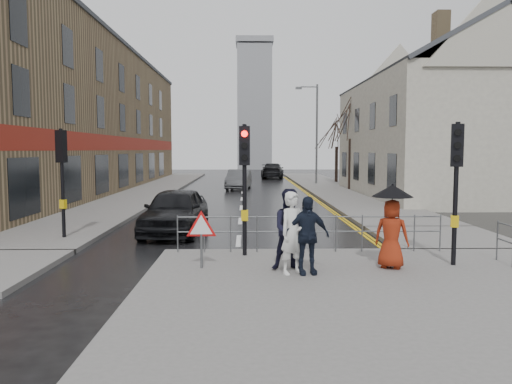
{
  "coord_description": "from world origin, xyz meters",
  "views": [
    {
      "loc": [
        0.24,
        -12.65,
        2.89
      ],
      "look_at": [
        0.56,
        3.42,
        1.52
      ],
      "focal_mm": 35.0,
      "sensor_mm": 36.0,
      "label": 1
    }
  ],
  "objects_px": {
    "car_parked": "(175,211)",
    "car_mid": "(239,179)",
    "pedestrian_b": "(291,229)",
    "pedestrian_d": "(307,235)",
    "pedestrian_a": "(293,233)",
    "pedestrian_with_umbrella": "(392,222)"
  },
  "relations": [
    {
      "from": "car_mid",
      "to": "car_parked",
      "type": "bearing_deg",
      "value": -89.9
    },
    {
      "from": "pedestrian_a",
      "to": "pedestrian_with_umbrella",
      "type": "distance_m",
      "value": 2.39
    },
    {
      "from": "pedestrian_d",
      "to": "car_parked",
      "type": "relative_size",
      "value": 0.37
    },
    {
      "from": "pedestrian_a",
      "to": "pedestrian_d",
      "type": "relative_size",
      "value": 1.06
    },
    {
      "from": "pedestrian_b",
      "to": "car_parked",
      "type": "xyz_separation_m",
      "value": [
        -3.47,
        5.83,
        -0.28
      ]
    },
    {
      "from": "pedestrian_b",
      "to": "pedestrian_d",
      "type": "distance_m",
      "value": 0.51
    },
    {
      "from": "car_mid",
      "to": "pedestrian_d",
      "type": "bearing_deg",
      "value": -80.05
    },
    {
      "from": "pedestrian_b",
      "to": "pedestrian_d",
      "type": "height_order",
      "value": "pedestrian_b"
    },
    {
      "from": "pedestrian_b",
      "to": "pedestrian_d",
      "type": "bearing_deg",
      "value": -56.76
    },
    {
      "from": "pedestrian_a",
      "to": "car_mid",
      "type": "distance_m",
      "value": 25.51
    },
    {
      "from": "car_mid",
      "to": "pedestrian_b",
      "type": "bearing_deg",
      "value": -80.67
    },
    {
      "from": "car_mid",
      "to": "pedestrian_with_umbrella",
      "type": "bearing_deg",
      "value": -75.36
    },
    {
      "from": "pedestrian_a",
      "to": "pedestrian_b",
      "type": "relative_size",
      "value": 0.98
    },
    {
      "from": "car_parked",
      "to": "car_mid",
      "type": "bearing_deg",
      "value": 87.98
    },
    {
      "from": "pedestrian_with_umbrella",
      "to": "car_parked",
      "type": "bearing_deg",
      "value": 135.4
    },
    {
      "from": "pedestrian_d",
      "to": "car_parked",
      "type": "bearing_deg",
      "value": 112.97
    },
    {
      "from": "pedestrian_with_umbrella",
      "to": "car_mid",
      "type": "xyz_separation_m",
      "value": [
        -3.9,
        24.98,
        -0.51
      ]
    },
    {
      "from": "car_parked",
      "to": "pedestrian_with_umbrella",
      "type": "bearing_deg",
      "value": -40.97
    },
    {
      "from": "pedestrian_with_umbrella",
      "to": "car_mid",
      "type": "height_order",
      "value": "pedestrian_with_umbrella"
    },
    {
      "from": "pedestrian_with_umbrella",
      "to": "car_parked",
      "type": "distance_m",
      "value": 8.17
    },
    {
      "from": "pedestrian_b",
      "to": "car_parked",
      "type": "distance_m",
      "value": 6.79
    },
    {
      "from": "pedestrian_d",
      "to": "car_mid",
      "type": "relative_size",
      "value": 0.4
    }
  ]
}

